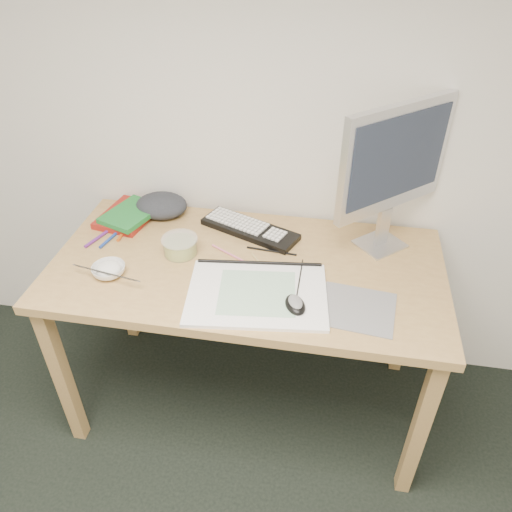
{
  "coord_description": "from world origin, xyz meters",
  "views": [
    {
      "loc": [
        0.55,
        0.05,
        1.84
      ],
      "look_at": [
        0.32,
        1.38,
        0.83
      ],
      "focal_mm": 35.0,
      "sensor_mm": 36.0,
      "label": 1
    }
  ],
  "objects_px": {
    "keyboard": "(250,229)",
    "rice_bowl": "(109,271)",
    "sketchpad": "(257,294)",
    "desk": "(247,282)",
    "monitor": "(395,162)"
  },
  "relations": [
    {
      "from": "keyboard",
      "to": "monitor",
      "type": "bearing_deg",
      "value": 22.49
    },
    {
      "from": "desk",
      "to": "sketchpad",
      "type": "distance_m",
      "value": 0.19
    },
    {
      "from": "desk",
      "to": "keyboard",
      "type": "height_order",
      "value": "keyboard"
    },
    {
      "from": "desk",
      "to": "rice_bowl",
      "type": "bearing_deg",
      "value": -163.17
    },
    {
      "from": "sketchpad",
      "to": "monitor",
      "type": "xyz_separation_m",
      "value": [
        0.41,
        0.37,
        0.33
      ]
    },
    {
      "from": "sketchpad",
      "to": "rice_bowl",
      "type": "bearing_deg",
      "value": 171.08
    },
    {
      "from": "keyboard",
      "to": "desk",
      "type": "bearing_deg",
      "value": -60.22
    },
    {
      "from": "rice_bowl",
      "to": "keyboard",
      "type": "bearing_deg",
      "value": 38.83
    },
    {
      "from": "sketchpad",
      "to": "keyboard",
      "type": "height_order",
      "value": "keyboard"
    },
    {
      "from": "sketchpad",
      "to": "desk",
      "type": "bearing_deg",
      "value": 105.89
    },
    {
      "from": "desk",
      "to": "keyboard",
      "type": "relative_size",
      "value": 3.6
    },
    {
      "from": "desk",
      "to": "monitor",
      "type": "xyz_separation_m",
      "value": [
        0.47,
        0.21,
        0.42
      ]
    },
    {
      "from": "keyboard",
      "to": "rice_bowl",
      "type": "distance_m",
      "value": 0.56
    },
    {
      "from": "keyboard",
      "to": "rice_bowl",
      "type": "relative_size",
      "value": 3.36
    },
    {
      "from": "monitor",
      "to": "rice_bowl",
      "type": "xyz_separation_m",
      "value": [
        -0.93,
        -0.35,
        -0.32
      ]
    }
  ]
}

